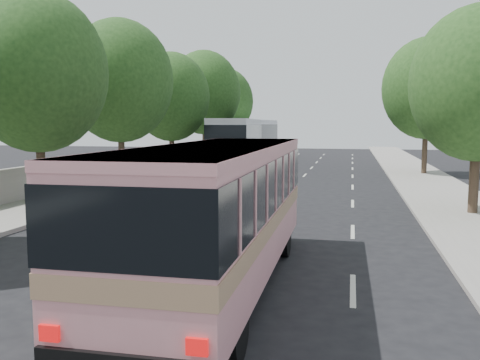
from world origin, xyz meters
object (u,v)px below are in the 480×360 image
(pink_bus, at_px, (219,200))
(tour_coach_rear, at_px, (253,136))
(pink_taxi, at_px, (240,198))
(white_pickup, at_px, (222,179))
(tour_coach_front, at_px, (237,139))

(pink_bus, bearing_deg, tour_coach_rear, 99.31)
(pink_taxi, relative_size, white_pickup, 0.81)
(pink_bus, xyz_separation_m, pink_taxi, (-1.27, 7.91, -1.13))
(pink_bus, bearing_deg, pink_taxi, 98.53)
(pink_taxi, xyz_separation_m, tour_coach_rear, (-5.57, 31.34, 1.55))
(white_pickup, xyz_separation_m, tour_coach_rear, (-3.46, 25.84, 1.51))
(pink_taxi, height_order, tour_coach_rear, tour_coach_rear)
(white_pickup, bearing_deg, tour_coach_front, 99.94)
(pink_bus, height_order, white_pickup, pink_bus)
(pink_bus, relative_size, pink_taxi, 2.11)
(white_pickup, height_order, tour_coach_rear, tour_coach_rear)
(pink_bus, xyz_separation_m, tour_coach_front, (-5.96, 28.23, 0.41))
(pink_bus, bearing_deg, white_pickup, 103.56)
(white_pickup, bearing_deg, tour_coach_rear, 97.67)
(pink_taxi, bearing_deg, pink_bus, -82.63)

